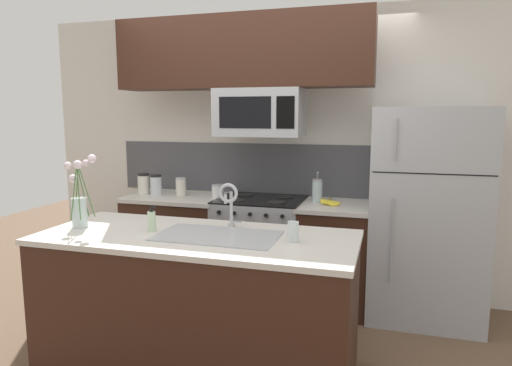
# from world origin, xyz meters

# --- Properties ---
(ground_plane) EXTENTS (10.00, 10.00, 0.00)m
(ground_plane) POSITION_xyz_m (0.00, 0.00, 0.00)
(ground_plane) COLOR brown
(rear_partition) EXTENTS (5.20, 0.10, 2.60)m
(rear_partition) POSITION_xyz_m (0.30, 1.28, 1.30)
(rear_partition) COLOR silver
(rear_partition) RESTS_ON ground
(splash_band) EXTENTS (3.08, 0.01, 0.48)m
(splash_band) POSITION_xyz_m (0.00, 1.22, 1.15)
(splash_band) COLOR #4C4C51
(splash_band) RESTS_ON rear_partition
(back_counter_left) EXTENTS (0.91, 0.65, 0.91)m
(back_counter_left) POSITION_xyz_m (-0.82, 0.90, 0.46)
(back_counter_left) COLOR #381E14
(back_counter_left) RESTS_ON ground
(back_counter_right) EXTENTS (0.60, 0.65, 0.91)m
(back_counter_right) POSITION_xyz_m (0.66, 0.90, 0.46)
(back_counter_right) COLOR #381E14
(back_counter_right) RESTS_ON ground
(stove_range) EXTENTS (0.76, 0.64, 0.93)m
(stove_range) POSITION_xyz_m (0.00, 0.90, 0.46)
(stove_range) COLOR #A8AAAF
(stove_range) RESTS_ON ground
(microwave) EXTENTS (0.74, 0.40, 0.40)m
(microwave) POSITION_xyz_m (0.00, 0.88, 1.68)
(microwave) COLOR #A8AAAF
(upper_cabinet_band) EXTENTS (2.21, 0.34, 0.60)m
(upper_cabinet_band) POSITION_xyz_m (-0.15, 0.85, 2.18)
(upper_cabinet_band) COLOR #381E14
(refrigerator) EXTENTS (0.88, 0.74, 1.72)m
(refrigerator) POSITION_xyz_m (1.39, 0.92, 0.86)
(refrigerator) COLOR #A8AAAF
(refrigerator) RESTS_ON ground
(storage_jar_tall) EXTENTS (0.11, 0.11, 0.20)m
(storage_jar_tall) POSITION_xyz_m (-1.16, 0.89, 1.01)
(storage_jar_tall) COLOR silver
(storage_jar_tall) RESTS_ON back_counter_left
(storage_jar_medium) EXTENTS (0.11, 0.11, 0.19)m
(storage_jar_medium) POSITION_xyz_m (-1.02, 0.87, 1.01)
(storage_jar_medium) COLOR silver
(storage_jar_medium) RESTS_ON back_counter_left
(storage_jar_short) EXTENTS (0.10, 0.10, 0.17)m
(storage_jar_short) POSITION_xyz_m (-0.78, 0.92, 0.99)
(storage_jar_short) COLOR silver
(storage_jar_short) RESTS_ON back_counter_left
(storage_jar_squat) EXTENTS (0.11, 0.11, 0.12)m
(storage_jar_squat) POSITION_xyz_m (-0.40, 0.87, 0.97)
(storage_jar_squat) COLOR silver
(storage_jar_squat) RESTS_ON back_counter_left
(banana_bunch) EXTENTS (0.19, 0.15, 0.08)m
(banana_bunch) POSITION_xyz_m (0.62, 0.84, 0.93)
(banana_bunch) COLOR yellow
(banana_bunch) RESTS_ON back_counter_right
(french_press) EXTENTS (0.09, 0.09, 0.27)m
(french_press) POSITION_xyz_m (0.49, 0.96, 1.01)
(french_press) COLOR silver
(french_press) RESTS_ON back_counter_right
(island_counter) EXTENTS (2.01, 0.85, 0.91)m
(island_counter) POSITION_xyz_m (-0.07, -0.35, 0.46)
(island_counter) COLOR #381E14
(island_counter) RESTS_ON ground
(kitchen_sink) EXTENTS (0.76, 0.44, 0.16)m
(kitchen_sink) POSITION_xyz_m (0.08, -0.35, 0.84)
(kitchen_sink) COLOR #ADAFB5
(kitchen_sink) RESTS_ON island_counter
(sink_faucet) EXTENTS (0.14, 0.14, 0.31)m
(sink_faucet) POSITION_xyz_m (0.08, -0.13, 1.11)
(sink_faucet) COLOR #B7BABF
(sink_faucet) RESTS_ON island_counter
(dish_soap_bottle) EXTENTS (0.06, 0.05, 0.16)m
(dish_soap_bottle) POSITION_xyz_m (-0.38, -0.35, 0.98)
(dish_soap_bottle) COLOR beige
(dish_soap_bottle) RESTS_ON island_counter
(drinking_glass) EXTENTS (0.07, 0.07, 0.12)m
(drinking_glass) POSITION_xyz_m (0.55, -0.34, 0.97)
(drinking_glass) COLOR silver
(drinking_glass) RESTS_ON island_counter
(flower_vase) EXTENTS (0.18, 0.19, 0.49)m
(flower_vase) POSITION_xyz_m (-0.89, -0.39, 1.08)
(flower_vase) COLOR silver
(flower_vase) RESTS_ON island_counter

